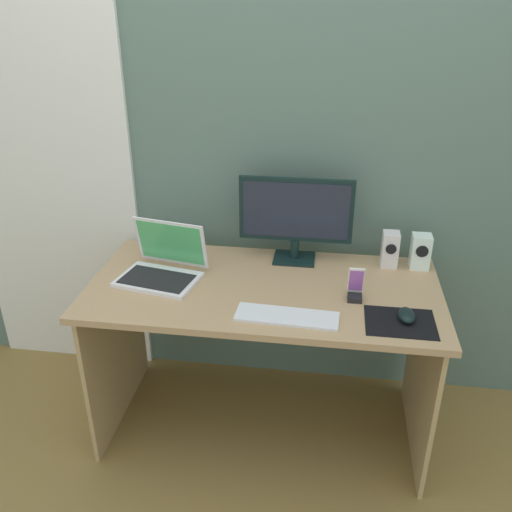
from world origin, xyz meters
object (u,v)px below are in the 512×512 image
object	(u,v)px
laptop	(162,267)
phone_in_dock	(355,288)
monitor	(296,216)
mouse	(407,315)
speaker_near_monitor	(390,249)
speaker_right	(420,251)
fishbowl	(166,238)
keyboard_external	(287,316)

from	to	relation	value
laptop	phone_in_dock	size ratio (longest dim) A/B	2.64
monitor	mouse	bearing A→B (deg)	-44.30
speaker_near_monitor	phone_in_dock	bearing A→B (deg)	-116.06
laptop	speaker_right	bearing A→B (deg)	12.58
fishbowl	phone_in_dock	bearing A→B (deg)	-19.33
keyboard_external	phone_in_dock	size ratio (longest dim) A/B	2.74
speaker_right	speaker_near_monitor	bearing A→B (deg)	179.97
fishbowl	phone_in_dock	distance (m)	0.88
speaker_near_monitor	monitor	bearing A→B (deg)	-179.66
laptop	keyboard_external	size ratio (longest dim) A/B	0.96
fishbowl	phone_in_dock	xyz separation A→B (m)	(0.83, -0.29, -0.03)
monitor	fishbowl	bearing A→B (deg)	-178.81
mouse	phone_in_dock	distance (m)	0.22
fishbowl	mouse	xyz separation A→B (m)	(1.01, -0.42, -0.05)
phone_in_dock	laptop	bearing A→B (deg)	174.95
keyboard_external	laptop	bearing A→B (deg)	159.03
monitor	phone_in_dock	xyz separation A→B (m)	(0.26, -0.30, -0.16)
mouse	speaker_near_monitor	bearing A→B (deg)	92.62
laptop	mouse	bearing A→B (deg)	-11.34
speaker_near_monitor	mouse	size ratio (longest dim) A/B	1.55
speaker_right	keyboard_external	bearing A→B (deg)	-137.79
speaker_right	mouse	world-z (taller)	speaker_right
monitor	speaker_near_monitor	bearing A→B (deg)	0.34
mouse	keyboard_external	bearing A→B (deg)	-175.75
speaker_near_monitor	laptop	size ratio (longest dim) A/B	0.43
speaker_right	fishbowl	world-z (taller)	speaker_right
phone_in_dock	keyboard_external	bearing A→B (deg)	-145.64
speaker_near_monitor	mouse	bearing A→B (deg)	-85.74
monitor	keyboard_external	distance (m)	0.51
keyboard_external	mouse	size ratio (longest dim) A/B	3.76
fishbowl	keyboard_external	world-z (taller)	fishbowl
speaker_near_monitor	fishbowl	xyz separation A→B (m)	(-0.98, -0.01, -0.00)
speaker_near_monitor	mouse	world-z (taller)	speaker_near_monitor
laptop	mouse	size ratio (longest dim) A/B	3.62
mouse	fishbowl	bearing A→B (deg)	156.04
speaker_right	keyboard_external	distance (m)	0.71
speaker_right	mouse	xyz separation A→B (m)	(-0.09, -0.43, -0.05)
monitor	speaker_near_monitor	distance (m)	0.43
speaker_right	keyboard_external	size ratio (longest dim) A/B	0.40
monitor	speaker_near_monitor	xyz separation A→B (m)	(0.41, 0.00, -0.13)
monitor	laptop	xyz separation A→B (m)	(-0.53, -0.23, -0.16)
laptop	keyboard_external	world-z (taller)	laptop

